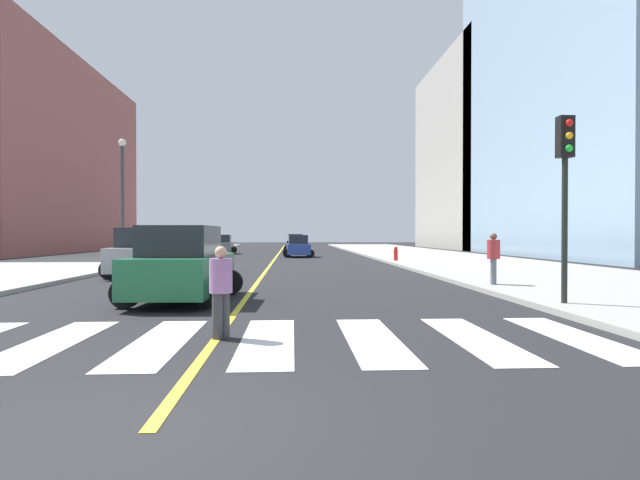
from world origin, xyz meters
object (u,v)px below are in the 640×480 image
(car_green_second, at_px, (182,266))
(pedestrian_crossing, at_px, (221,288))
(car_gray_nearest, at_px, (223,245))
(traffic_light_near_corner, at_px, (565,171))
(street_lamp, at_px, (122,190))
(fire_hydrant, at_px, (396,254))
(car_blue_fifth, at_px, (298,247))
(pedestrian_waiting_east, at_px, (493,256))
(car_silver_third, at_px, (146,254))
(car_black_fourth, at_px, (296,243))

(car_green_second, xyz_separation_m, pedestrian_crossing, (1.74, -5.06, -0.07))
(car_gray_nearest, relative_size, traffic_light_near_corner, 0.90)
(street_lamp, bearing_deg, fire_hydrant, 7.48)
(car_gray_nearest, height_order, traffic_light_near_corner, traffic_light_near_corner)
(car_blue_fifth, relative_size, pedestrian_waiting_east, 2.33)
(car_green_second, xyz_separation_m, pedestrian_waiting_east, (9.68, 2.63, 0.14))
(car_silver_third, relative_size, car_blue_fifth, 1.19)
(traffic_light_near_corner, bearing_deg, street_lamp, -47.51)
(car_green_second, distance_m, car_black_fourth, 41.84)
(pedestrian_waiting_east, bearing_deg, traffic_light_near_corner, -160.60)
(pedestrian_waiting_east, height_order, fire_hydrant, pedestrian_waiting_east)
(car_green_second, distance_m, fire_hydrant, 20.38)
(car_blue_fifth, bearing_deg, car_gray_nearest, -46.89)
(car_gray_nearest, relative_size, car_black_fourth, 0.99)
(street_lamp, bearing_deg, traffic_light_near_corner, -47.51)
(car_green_second, bearing_deg, traffic_light_near_corner, -9.53)
(car_gray_nearest, xyz_separation_m, car_silver_third, (0.20, -25.39, 0.15))
(car_green_second, xyz_separation_m, traffic_light_near_corner, (9.58, -2.01, 2.38))
(car_gray_nearest, distance_m, traffic_light_near_corner, 38.13)
(fire_hydrant, bearing_deg, car_blue_fifth, 124.89)
(car_green_second, distance_m, car_silver_third, 8.95)
(car_gray_nearest, xyz_separation_m, pedestrian_waiting_east, (13.20, -31.08, 0.26))
(car_gray_nearest, relative_size, pedestrian_waiting_east, 2.37)
(car_green_second, relative_size, street_lamp, 0.65)
(car_silver_third, bearing_deg, pedestrian_waiting_east, -22.44)
(pedestrian_crossing, xyz_separation_m, fire_hydrant, (7.79, 23.07, -0.31))
(car_gray_nearest, relative_size, car_green_second, 0.87)
(car_black_fourth, relative_size, street_lamp, 0.57)
(car_green_second, distance_m, pedestrian_waiting_east, 10.03)
(car_green_second, bearing_deg, car_blue_fifth, 85.05)
(car_green_second, distance_m, street_lamp, 17.59)
(car_green_second, height_order, pedestrian_crossing, car_green_second)
(pedestrian_crossing, distance_m, street_lamp, 22.86)
(car_blue_fifth, height_order, fire_hydrant, car_blue_fifth)
(car_silver_third, relative_size, fire_hydrant, 5.30)
(car_green_second, height_order, car_blue_fifth, car_green_second)
(car_black_fourth, xyz_separation_m, traffic_light_near_corner, (6.28, -43.72, 2.48))
(pedestrian_crossing, xyz_separation_m, pedestrian_waiting_east, (7.94, 7.69, 0.20))
(car_green_second, height_order, traffic_light_near_corner, traffic_light_near_corner)
(car_gray_nearest, height_order, pedestrian_waiting_east, pedestrian_waiting_east)
(pedestrian_crossing, height_order, pedestrian_waiting_east, pedestrian_waiting_east)
(pedestrian_crossing, relative_size, fire_hydrant, 1.81)
(pedestrian_crossing, bearing_deg, car_blue_fifth, 36.41)
(car_blue_fifth, relative_size, street_lamp, 0.56)
(car_gray_nearest, bearing_deg, car_silver_third, -92.02)
(car_blue_fifth, xyz_separation_m, fire_hydrant, (6.11, -8.77, -0.24))
(car_green_second, distance_m, pedestrian_crossing, 5.35)
(car_green_second, relative_size, pedestrian_crossing, 2.88)
(car_blue_fifth, distance_m, pedestrian_waiting_east, 24.95)
(car_gray_nearest, xyz_separation_m, fire_hydrant, (13.05, -15.70, -0.25))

